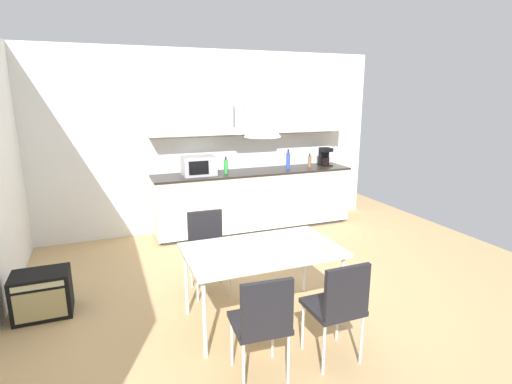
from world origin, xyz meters
TOP-DOWN VIEW (x-y plane):
  - ground_plane at (0.00, 0.00)m, footprint 7.34×7.55m
  - wall_back at (0.00, 2.57)m, footprint 5.87×0.10m
  - kitchen_counter at (0.77, 2.21)m, footprint 3.16×0.65m
  - backsplash_tile at (0.77, 2.51)m, footprint 3.14×0.02m
  - upper_wall_cabinets at (0.77, 2.35)m, footprint 3.14×0.40m
  - microwave at (-0.12, 2.20)m, footprint 0.48×0.35m
  - coffee_maker at (2.05, 2.23)m, footprint 0.18×0.19m
  - bottle_brown at (1.74, 2.20)m, footprint 0.06×0.06m
  - bottle_green at (0.30, 2.18)m, footprint 0.06×0.06m
  - bottle_blue at (1.33, 2.16)m, footprint 0.06×0.06m
  - dining_table at (-0.15, -0.35)m, footprint 1.41×0.84m
  - chair_far_left at (-0.46, 0.45)m, footprint 0.42×0.42m
  - chair_near_right at (0.17, -1.15)m, footprint 0.40×0.40m
  - chair_near_left at (-0.47, -1.15)m, footprint 0.43×0.43m
  - guitar_amp at (-2.10, 0.50)m, footprint 0.52×0.37m
  - pendant_lamp at (-0.15, -0.35)m, footprint 0.32×0.32m

SIDE VIEW (x-z plane):
  - ground_plane at x=0.00m, z-range -0.02..0.00m
  - guitar_amp at x=-2.10m, z-range 0.00..0.44m
  - kitchen_counter at x=0.77m, z-range 0.00..0.94m
  - chair_far_left at x=-0.46m, z-range 0.10..0.97m
  - chair_near_right at x=0.17m, z-range 0.10..0.97m
  - chair_near_left at x=-0.47m, z-range 0.10..0.97m
  - dining_table at x=-0.15m, z-range 0.32..1.04m
  - bottle_brown at x=1.74m, z-range 0.92..1.14m
  - bottle_green at x=0.30m, z-range 0.91..1.17m
  - bottle_blue at x=1.33m, z-range 0.91..1.23m
  - microwave at x=-0.12m, z-range 0.93..1.21m
  - coffee_maker at x=2.05m, z-range 0.93..1.23m
  - backsplash_tile at x=0.77m, z-range 0.93..1.46m
  - wall_back at x=0.00m, z-range 0.00..2.76m
  - upper_wall_cabinets at x=0.77m, z-range 1.50..2.18m
  - pendant_lamp at x=-0.15m, z-range 1.75..1.97m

